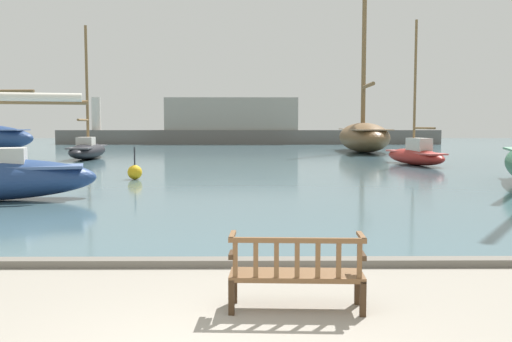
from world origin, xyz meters
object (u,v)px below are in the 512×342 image
Objects in this scene: sailboat_centre_channel at (415,154)px; sailboat_outer_port at (363,135)px; park_bench at (296,272)px; sailboat_far_port at (88,149)px; channel_buoy at (135,172)px.

sailboat_outer_port is at bearing 90.08° from sailboat_centre_channel.
sailboat_far_port is at bearing 110.42° from park_bench.
park_bench is at bearing -71.80° from channel_buoy.
park_bench is 0.20× the size of sailboat_far_port.
sailboat_outer_port is 14.10m from sailboat_centre_channel.
park_bench is 38.46m from sailboat_outer_port.
sailboat_far_port reaches higher than park_bench.
sailboat_far_port is at bearing 163.97° from sailboat_centre_channel.
channel_buoy is (-13.27, -7.98, -0.28)m from sailboat_centre_channel.
park_bench is at bearing -102.24° from sailboat_outer_port.
park_bench is 24.87m from sailboat_centre_channel.
sailboat_centre_channel is at bearing 31.01° from channel_buoy.
sailboat_outer_port reaches higher than channel_buoy.
sailboat_outer_port reaches higher than park_bench.
channel_buoy is at bearing -67.08° from sailboat_far_port.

